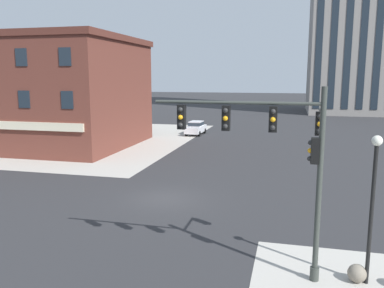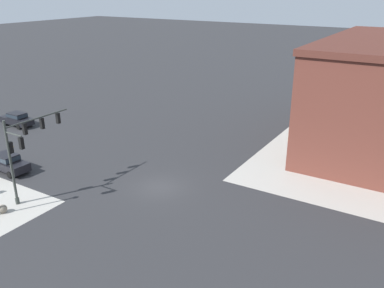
{
  "view_description": "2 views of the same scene",
  "coord_description": "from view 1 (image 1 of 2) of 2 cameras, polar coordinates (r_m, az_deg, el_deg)",
  "views": [
    {
      "loc": [
        7.16,
        -21.92,
        7.25
      ],
      "look_at": [
        1.11,
        2.36,
        3.0
      ],
      "focal_mm": 37.22,
      "sensor_mm": 36.0,
      "label": 1
    },
    {
      "loc": [
        25.38,
        18.92,
        16.13
      ],
      "look_at": [
        -0.95,
        2.68,
        4.23
      ],
      "focal_mm": 38.38,
      "sensor_mm": 36.0,
      "label": 2
    }
  ],
  "objects": [
    {
      "name": "bollard_sphere_curb_a",
      "position": [
        16.02,
        22.57,
        -16.74
      ],
      "size": [
        0.66,
        0.66,
        0.66
      ],
      "primitive_type": "sphere",
      "color": "gray",
      "rests_on": "ground"
    },
    {
      "name": "storefront_block_near_corner",
      "position": [
        47.13,
        -23.55,
        6.87
      ],
      "size": [
        25.39,
        15.41,
        11.24
      ],
      "color": "brown",
      "rests_on": "ground"
    },
    {
      "name": "sidewalk_far_corner",
      "position": [
        50.48,
        -18.73,
        0.87
      ],
      "size": [
        32.0,
        32.0,
        0.02
      ],
      "primitive_type": "cube",
      "color": "#B7B2A8",
      "rests_on": "ground"
    },
    {
      "name": "ground_plane",
      "position": [
        24.18,
        -3.94,
        -7.83
      ],
      "size": [
        320.0,
        320.0,
        0.0
      ],
      "primitive_type": "plane",
      "color": "#2D2D30"
    },
    {
      "name": "street_lamp_corner_near",
      "position": [
        15.01,
        24.52,
        -6.35
      ],
      "size": [
        0.36,
        0.36,
        5.32
      ],
      "color": "black",
      "rests_on": "ground"
    },
    {
      "name": "traffic_signal_main",
      "position": [
        14.4,
        12.77,
        -0.98
      ],
      "size": [
        6.08,
        2.09,
        6.93
      ],
      "color": "#383D38",
      "rests_on": "ground"
    },
    {
      "name": "car_main_southbound_near",
      "position": [
        50.27,
        0.55,
        2.4
      ],
      "size": [
        2.01,
        4.46,
        1.68
      ],
      "color": "silver",
      "rests_on": "ground"
    }
  ]
}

